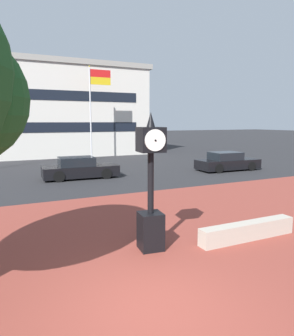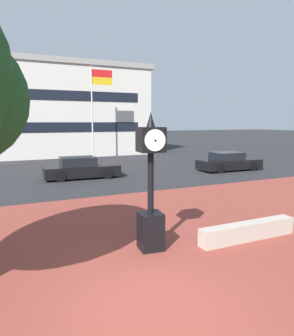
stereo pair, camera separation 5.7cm
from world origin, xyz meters
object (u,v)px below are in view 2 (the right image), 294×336
at_px(car_street_near, 229,162).
at_px(flagpole_primary, 95,102).
at_px(street_clock, 151,190).
at_px(car_street_mid, 81,169).

height_order(car_street_near, flagpole_primary, flagpole_primary).
relative_size(street_clock, car_street_near, 0.81).
relative_size(street_clock, flagpole_primary, 0.45).
height_order(street_clock, car_street_mid, street_clock).
bearing_deg(car_street_near, car_street_mid, -95.60).
distance_m(car_street_near, car_street_mid, 10.15).
height_order(car_street_mid, flagpole_primary, flagpole_primary).
xyz_separation_m(street_clock, flagpole_primary, (4.31, 19.79, 3.42)).
bearing_deg(flagpole_primary, car_street_near, -55.17).
distance_m(car_street_mid, flagpole_primary, 9.97).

